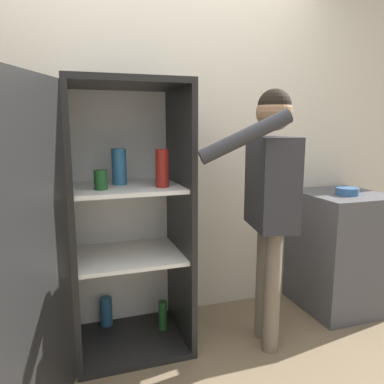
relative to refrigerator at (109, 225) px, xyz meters
name	(u,v)px	position (x,y,z in m)	size (l,w,h in m)	color
wall_back	(149,143)	(0.33, 0.44, 0.45)	(7.00, 0.06, 2.55)	beige
refrigerator	(109,225)	(0.00, 0.00, 0.00)	(1.02, 1.24, 1.65)	black
person	(270,187)	(0.94, -0.18, 0.21)	(0.67, 0.52, 1.61)	#726656
counter	(340,251)	(1.73, 0.09, -0.37)	(0.58, 0.60, 0.90)	#4C4C51
bowl	(347,191)	(1.71, 0.03, 0.10)	(0.17, 0.17, 0.05)	#335B8E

